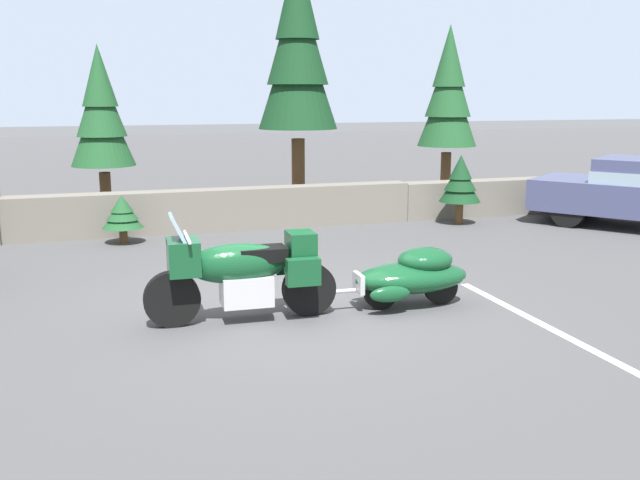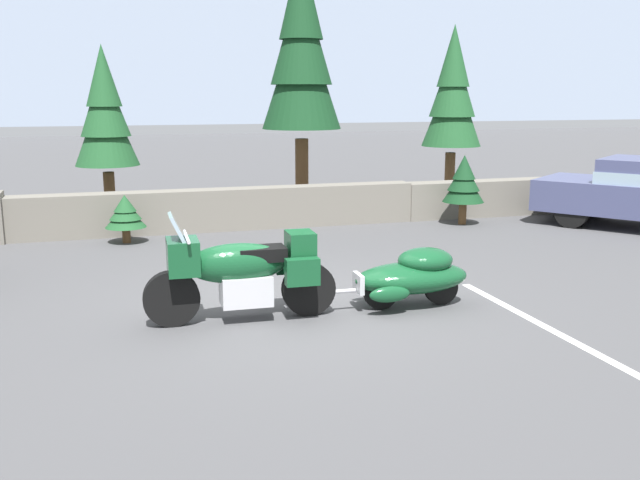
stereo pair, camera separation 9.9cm
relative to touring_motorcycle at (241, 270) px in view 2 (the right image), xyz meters
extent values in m
plane|color=#4C4C4F|center=(0.67, 0.38, -0.62)|extent=(80.00, 80.00, 0.00)
cube|color=slate|center=(0.67, 5.84, -0.21)|extent=(8.00, 0.51, 0.82)
cube|color=slate|center=(8.67, 5.83, -0.22)|extent=(8.00, 0.54, 0.79)
cube|color=#99A8BF|center=(0.67, 95.81, 7.38)|extent=(240.00, 80.00, 16.00)
cylinder|color=black|center=(-0.82, 0.03, -0.29)|extent=(0.66, 0.16, 0.66)
cylinder|color=black|center=(0.83, -0.03, -0.29)|extent=(0.66, 0.16, 0.66)
cube|color=silver|center=(0.06, 0.00, -0.24)|extent=(0.61, 0.46, 0.36)
ellipsoid|color=#144C28|center=(-0.04, 0.00, 0.09)|extent=(1.21, 0.48, 0.48)
cube|color=#144C28|center=(-0.67, 0.02, 0.21)|extent=(0.38, 0.53, 0.40)
cube|color=#9EB7C6|center=(-0.72, 0.02, 0.54)|extent=(0.20, 0.45, 0.34)
cube|color=black|center=(0.26, -0.01, 0.19)|extent=(0.57, 0.38, 0.16)
cube|color=#144C28|center=(0.73, -0.02, 0.29)|extent=(0.33, 0.41, 0.28)
cube|color=#144C28|center=(0.67, -0.32, 0.01)|extent=(0.40, 0.17, 0.32)
cube|color=#144C28|center=(0.69, 0.28, 0.01)|extent=(0.40, 0.17, 0.32)
cylinder|color=silver|center=(-0.62, 0.02, 0.44)|extent=(0.06, 0.70, 0.04)
cylinder|color=silver|center=(-0.77, 0.02, -0.04)|extent=(0.26, 0.08, 0.54)
cylinder|color=black|center=(1.77, -0.06, -0.40)|extent=(0.44, 0.11, 0.44)
cylinder|color=black|center=(2.59, -0.08, -0.40)|extent=(0.44, 0.11, 0.44)
ellipsoid|color=#144C28|center=(2.18, -0.07, -0.24)|extent=(1.52, 0.73, 0.40)
ellipsoid|color=#144C28|center=(2.36, -0.07, -0.02)|extent=(0.74, 0.58, 0.32)
cube|color=silver|center=(1.47, -0.05, -0.26)|extent=(0.07, 0.32, 0.24)
ellipsoid|color=#144C28|center=(1.76, -0.38, -0.34)|extent=(0.52, 0.16, 0.20)
ellipsoid|color=#144C28|center=(1.78, 0.26, -0.34)|extent=(0.52, 0.16, 0.20)
cylinder|color=silver|center=(1.08, -0.03, -0.35)|extent=(0.70, 0.07, 0.05)
cylinder|color=black|center=(7.54, 4.03, -0.28)|extent=(0.58, 0.68, 0.68)
cylinder|color=black|center=(8.78, 4.95, -0.28)|extent=(0.58, 0.68, 0.68)
cylinder|color=brown|center=(2.77, 7.40, 0.22)|extent=(0.30, 0.30, 1.69)
cone|color=#143D1E|center=(2.77, 7.40, 2.62)|extent=(1.77, 1.77, 2.67)
cone|color=#143D1E|center=(2.77, 7.40, 3.42)|extent=(1.37, 1.37, 2.33)
cylinder|color=brown|center=(6.72, 7.85, 0.00)|extent=(0.25, 0.25, 1.25)
cone|color=#1E5128|center=(6.72, 7.85, 1.78)|extent=(1.45, 1.45, 1.97)
cone|color=#1E5128|center=(6.72, 7.85, 2.37)|extent=(1.12, 1.12, 1.72)
cone|color=#1E5128|center=(6.72, 7.85, 2.96)|extent=(0.80, 0.80, 1.48)
cylinder|color=brown|center=(-1.45, 7.44, -0.09)|extent=(0.23, 0.23, 1.06)
cone|color=#1E5128|center=(-1.45, 7.44, 1.42)|extent=(1.32, 1.32, 1.68)
cone|color=#1E5128|center=(-1.45, 7.44, 1.92)|extent=(1.02, 1.02, 1.47)
cone|color=#1E5128|center=(-1.45, 7.44, 2.43)|extent=(0.73, 0.73, 1.26)
cylinder|color=brown|center=(5.60, 5.02, -0.41)|extent=(0.16, 0.16, 0.42)
cone|color=#143D1E|center=(5.60, 5.02, 0.18)|extent=(0.86, 0.86, 0.66)
cone|color=#143D1E|center=(5.60, 5.02, 0.38)|extent=(0.66, 0.66, 0.58)
cone|color=#143D1E|center=(5.60, 5.02, 0.58)|extent=(0.47, 0.47, 0.49)
cylinder|color=brown|center=(-1.20, 5.08, -0.49)|extent=(0.15, 0.15, 0.26)
cone|color=#1E5128|center=(-1.20, 5.08, -0.13)|extent=(0.74, 0.74, 0.40)
cone|color=#1E5128|center=(-1.20, 5.08, -0.01)|extent=(0.58, 0.58, 0.35)
cone|color=#1E5128|center=(-1.20, 5.08, 0.11)|extent=(0.41, 0.41, 0.30)
cube|color=silver|center=(3.36, -1.12, -0.62)|extent=(0.12, 3.60, 0.01)
camera|label=1|loc=(-1.52, -8.04, 2.05)|focal=39.63mm
camera|label=2|loc=(-1.43, -8.06, 2.05)|focal=39.63mm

